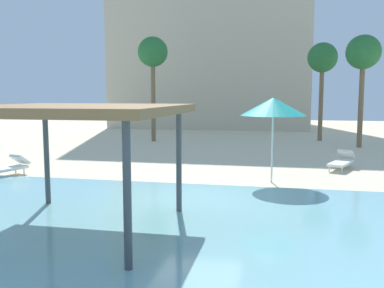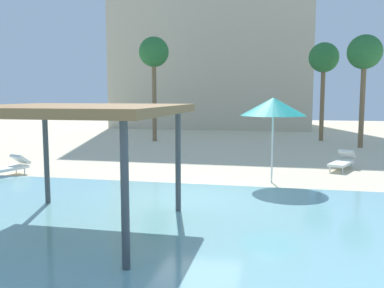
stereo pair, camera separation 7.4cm
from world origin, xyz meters
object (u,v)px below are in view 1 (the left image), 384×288
object	(u,v)px
beach_umbrella_teal_0	(273,107)
palm_tree_1	(363,55)
shade_pavilion	(75,113)
lounge_chair_0	(7,167)
palm_tree_0	(322,60)
palm_tree_2	(153,55)
lounge_chair_1	(342,161)

from	to	relation	value
beach_umbrella_teal_0	palm_tree_1	distance (m)	12.07
shade_pavilion	lounge_chair_0	size ratio (longest dim) A/B	2.18
shade_pavilion	palm_tree_1	size ratio (longest dim) A/B	0.69
lounge_chair_0	palm_tree_1	distance (m)	19.01
beach_umbrella_teal_0	palm_tree_0	xyz separation A→B (m)	(2.90, 14.05, 2.65)
shade_pavilion	lounge_chair_0	xyz separation A→B (m)	(-5.45, 5.12, -2.23)
palm_tree_2	lounge_chair_0	bearing A→B (deg)	-98.22
palm_tree_2	beach_umbrella_teal_0	bearing A→B (deg)	-56.44
lounge_chair_1	palm_tree_1	world-z (taller)	palm_tree_1
lounge_chair_1	palm_tree_1	distance (m)	9.23
palm_tree_0	shade_pavilion	bearing A→B (deg)	-109.13
palm_tree_0	palm_tree_2	bearing A→B (deg)	-166.99
beach_umbrella_teal_0	palm_tree_0	world-z (taller)	palm_tree_0
beach_umbrella_teal_0	lounge_chair_0	bearing A→B (deg)	-174.90
lounge_chair_0	lounge_chair_1	xyz separation A→B (m)	(12.23, 4.04, 0.00)
palm_tree_0	lounge_chair_1	bearing A→B (deg)	-90.86
beach_umbrella_teal_0	palm_tree_2	distance (m)	14.23
lounge_chair_1	palm_tree_1	xyz separation A→B (m)	(2.01, 7.59, 4.86)
shade_pavilion	lounge_chair_1	distance (m)	11.62
shade_pavilion	lounge_chair_1	size ratio (longest dim) A/B	2.19
lounge_chair_1	shade_pavilion	bearing A→B (deg)	-13.53
shade_pavilion	palm_tree_1	world-z (taller)	palm_tree_1
palm_tree_1	beach_umbrella_teal_0	bearing A→B (deg)	-113.75
lounge_chair_0	palm_tree_2	world-z (taller)	palm_tree_2
shade_pavilion	palm_tree_2	size ratio (longest dim) A/B	0.65
shade_pavilion	palm_tree_0	world-z (taller)	palm_tree_0
shade_pavilion	palm_tree_0	distance (m)	21.36
beach_umbrella_teal_0	lounge_chair_1	distance (m)	4.76
lounge_chair_1	palm_tree_2	xyz separation A→B (m)	(-10.43, 8.41, 5.19)
shade_pavilion	beach_umbrella_teal_0	xyz separation A→B (m)	(4.05, 5.97, 0.01)
palm_tree_2	lounge_chair_1	bearing A→B (deg)	-38.87
palm_tree_1	lounge_chair_1	bearing A→B (deg)	-104.83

